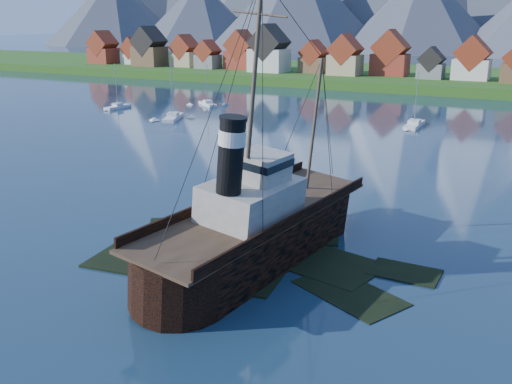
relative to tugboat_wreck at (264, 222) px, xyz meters
The scene contains 10 objects.
ground 4.83m from the tugboat_wreck, 126.73° to the right, with size 1400.00×1400.00×0.00m, color #183045.
shoal 3.69m from the tugboat_wreck, 116.72° to the right, with size 31.71×21.24×1.14m.
shore_bank 167.19m from the tugboat_wreck, 90.73° to the left, with size 600.00×80.00×3.20m, color #1B4E16.
seawall 129.20m from the tugboat_wreck, 90.94° to the left, with size 600.00×2.50×2.00m, color #3F3D38.
town 153.54m from the tugboat_wreck, 103.28° to the left, with size 250.96×16.69×17.30m.
tugboat_wreck is the anchor object (origin of this frame).
sailboat_a 79.38m from the tugboat_wreck, 132.45° to the left, with size 6.37×10.45×12.54m.
sailboat_b 99.55m from the tugboat_wreck, 139.24° to the left, with size 2.03×8.05×11.66m.
sailboat_c 99.53m from the tugboat_wreck, 126.03° to the left, with size 8.19×6.91×11.12m.
sailboat_e 75.12m from the tugboat_wreck, 92.79° to the left, with size 2.91×10.39×11.96m.
Camera 1 is at (25.26, -41.75, 21.43)m, focal length 40.00 mm.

